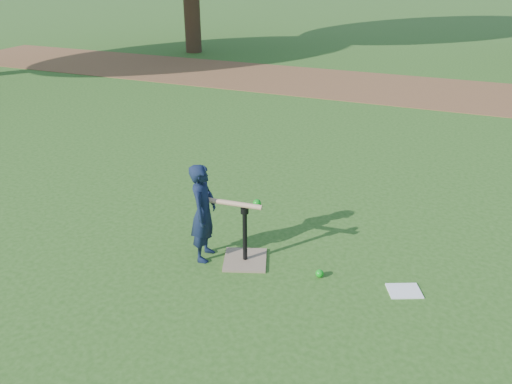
% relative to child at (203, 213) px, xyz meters
% --- Properties ---
extents(ground, '(80.00, 80.00, 0.00)m').
position_rel_child_xyz_m(ground, '(0.26, 0.46, -0.52)').
color(ground, '#285116').
rests_on(ground, ground).
extents(dirt_strip, '(24.00, 3.00, 0.01)m').
position_rel_child_xyz_m(dirt_strip, '(0.26, 7.96, -0.51)').
color(dirt_strip, brown).
rests_on(dirt_strip, ground).
extents(child, '(0.31, 0.41, 1.03)m').
position_rel_child_xyz_m(child, '(0.00, 0.00, 0.00)').
color(child, black).
rests_on(child, ground).
extents(wiffle_ball_ground, '(0.08, 0.08, 0.08)m').
position_rel_child_xyz_m(wiffle_ball_ground, '(1.20, 0.09, -0.48)').
color(wiffle_ball_ground, '#0E9A16').
rests_on(wiffle_ball_ground, ground).
extents(clipboard, '(0.37, 0.33, 0.01)m').
position_rel_child_xyz_m(clipboard, '(1.99, 0.16, -0.51)').
color(clipboard, white).
rests_on(clipboard, ground).
extents(batting_tee, '(0.55, 0.55, 0.61)m').
position_rel_child_xyz_m(batting_tee, '(0.41, 0.08, -0.41)').
color(batting_tee, '#8D7459').
rests_on(batting_tee, ground).
extents(swing_action, '(0.63, 0.19, 0.08)m').
position_rel_child_xyz_m(swing_action, '(0.31, 0.07, 0.13)').
color(swing_action, tan).
rests_on(swing_action, ground).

